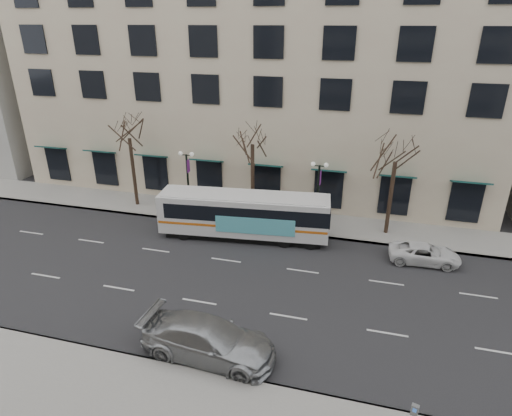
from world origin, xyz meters
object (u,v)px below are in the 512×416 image
(silver_car, at_px, (208,339))
(tree_far_mid, at_px, (252,132))
(tree_far_left, at_px, (128,126))
(city_bus, at_px, (245,214))
(tree_far_right, at_px, (397,148))
(lamp_post_left, at_px, (188,180))
(lamp_post_right, at_px, (318,193))
(pay_station, at_px, (414,412))
(white_pickup, at_px, (425,254))

(silver_car, bearing_deg, tree_far_mid, 11.57)
(tree_far_left, bearing_deg, city_bus, -16.24)
(silver_car, bearing_deg, tree_far_right, -24.50)
(lamp_post_left, height_order, lamp_post_right, same)
(tree_far_mid, relative_size, lamp_post_right, 1.64)
(city_bus, bearing_deg, tree_far_mid, 89.14)
(tree_far_right, bearing_deg, silver_car, -118.39)
(city_bus, bearing_deg, lamp_post_right, 20.70)
(tree_far_mid, height_order, city_bus, tree_far_mid)
(silver_car, bearing_deg, pay_station, -97.98)
(city_bus, relative_size, pay_station, 9.79)
(lamp_post_left, height_order, city_bus, lamp_post_left)
(tree_far_left, xyz_separation_m, tree_far_mid, (10.00, 0.00, 0.21))
(tree_far_mid, height_order, pay_station, tree_far_mid)
(lamp_post_left, height_order, pay_station, lamp_post_left)
(tree_far_mid, distance_m, pay_station, 20.68)
(lamp_post_left, bearing_deg, pay_station, -45.53)
(white_pickup, bearing_deg, tree_far_left, 79.07)
(lamp_post_right, distance_m, white_pickup, 8.16)
(tree_far_left, relative_size, lamp_post_left, 1.60)
(lamp_post_left, distance_m, lamp_post_right, 10.00)
(tree_far_mid, relative_size, lamp_post_left, 1.64)
(lamp_post_left, bearing_deg, silver_car, -63.81)
(city_bus, xyz_separation_m, white_pickup, (12.03, -0.42, -1.15))
(tree_far_left, relative_size, lamp_post_right, 1.60)
(lamp_post_left, bearing_deg, white_pickup, -9.23)
(silver_car, height_order, white_pickup, silver_car)
(white_pickup, height_order, pay_station, pay_station)
(tree_far_left, xyz_separation_m, city_bus, (10.28, -2.99, -4.94))
(lamp_post_left, relative_size, white_pickup, 1.19)
(lamp_post_left, bearing_deg, city_bus, -24.44)
(pay_station, bearing_deg, city_bus, 143.33)
(lamp_post_left, relative_size, pay_station, 4.22)
(tree_far_left, distance_m, lamp_post_left, 6.29)
(tree_far_mid, distance_m, lamp_post_left, 6.40)
(tree_far_mid, bearing_deg, pay_station, -57.12)
(tree_far_left, relative_size, white_pickup, 1.90)
(tree_far_left, xyz_separation_m, silver_car, (12.00, -14.81, -5.79))
(lamp_post_right, height_order, white_pickup, lamp_post_right)
(tree_far_mid, bearing_deg, lamp_post_left, -173.15)
(lamp_post_right, relative_size, silver_car, 0.83)
(lamp_post_right, height_order, city_bus, lamp_post_right)
(tree_far_right, relative_size, silver_car, 1.29)
(white_pickup, xyz_separation_m, pay_station, (-1.54, -13.24, 0.43))
(tree_far_mid, xyz_separation_m, pay_station, (10.77, -16.65, -5.86))
(tree_far_right, relative_size, lamp_post_right, 1.55)
(tree_far_left, bearing_deg, white_pickup, -8.70)
(tree_far_left, distance_m, pay_station, 27.21)
(lamp_post_right, xyz_separation_m, pay_station, (5.76, -16.05, -1.90))
(tree_far_left, distance_m, tree_far_mid, 10.00)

